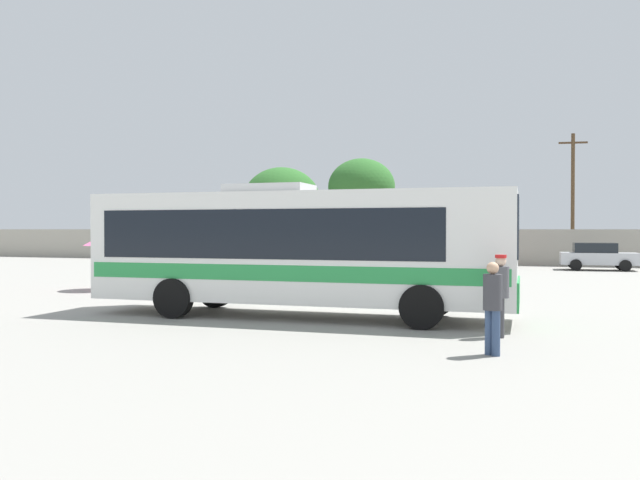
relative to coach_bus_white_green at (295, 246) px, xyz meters
The scene contains 13 objects.
ground_plane 10.33m from the coach_bus_white_green, 87.79° to the left, with size 300.00×300.00×0.00m, color gray.
perimeter_wall 27.69m from the coach_bus_white_green, 89.19° to the left, with size 80.00×0.30×2.31m, color #9E998C.
coach_bus_white_green is the anchor object (origin of this frame).
attendant_by_bus_door 5.71m from the coach_bus_white_green, 16.82° to the right, with size 0.37×0.37×1.77m.
passenger_waiting_on_apron 6.65m from the coach_bus_white_green, 34.79° to the right, with size 0.48×0.48×1.72m.
vendor_umbrella_near_gate_pink 10.58m from the coach_bus_white_green, 153.35° to the left, with size 1.99×1.99×2.25m.
parked_car_leftmost_maroon 26.60m from the coach_bus_white_green, 113.45° to the left, with size 4.48×2.00×1.44m.
parked_car_second_red 24.53m from the coach_bus_white_green, 100.81° to the left, with size 4.63×2.12×1.44m.
parked_car_third_red 23.91m from the coach_bus_white_green, 88.32° to the left, with size 4.61×2.29×1.45m.
parked_car_rightmost_silver 25.62m from the coach_bus_white_green, 69.83° to the left, with size 4.15×2.12×1.55m.
utility_pole_near 30.99m from the coach_bus_white_green, 75.64° to the left, with size 1.80×0.40×8.58m.
roadside_tree_left 33.89m from the coach_bus_white_green, 113.46° to the left, with size 5.98×5.98×7.13m.
roadside_tree_midleft 31.59m from the coach_bus_white_green, 102.71° to the left, with size 4.94×4.94×7.54m.
Camera 1 is at (6.05, -16.29, 2.32)m, focal length 36.89 mm.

